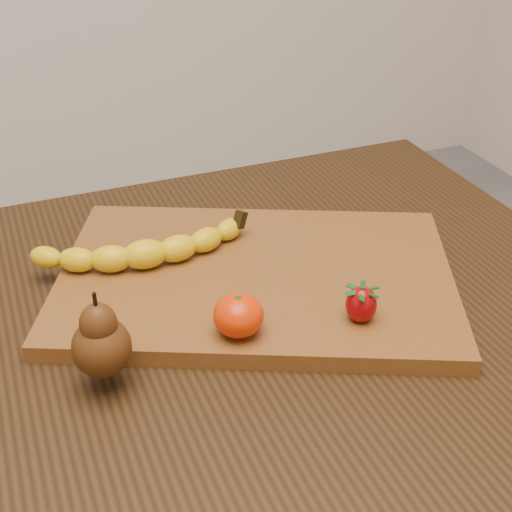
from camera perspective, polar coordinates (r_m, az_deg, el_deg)
name	(u,v)px	position (r m, az deg, el deg)	size (l,w,h in m)	color
table	(188,390)	(0.84, -5.48, -10.62)	(1.00, 0.70, 0.76)	black
cutting_board	(256,278)	(0.83, 0.00, -1.77)	(0.45, 0.30, 0.02)	brown
banana	(145,254)	(0.83, -8.86, 0.14)	(0.22, 0.06, 0.03)	yellow
pear	(100,334)	(0.67, -12.39, -6.09)	(0.06, 0.06, 0.09)	#4C270C
mandarin	(238,315)	(0.71, -1.41, -4.77)	(0.05, 0.05, 0.04)	red
strawberry	(361,303)	(0.74, 8.42, -3.75)	(0.03, 0.03, 0.04)	#900306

